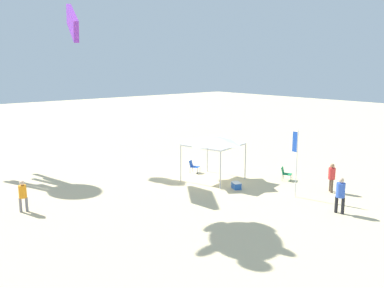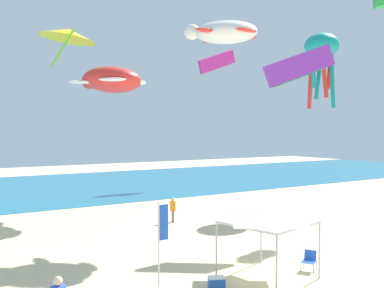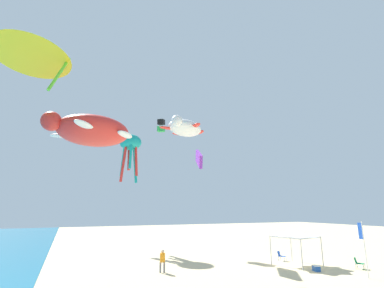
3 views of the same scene
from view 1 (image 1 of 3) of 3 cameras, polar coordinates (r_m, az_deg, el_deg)
name	(u,v)px [view 1 (image 1 of 3)]	position (r m, az deg, el deg)	size (l,w,h in m)	color
ground	(193,175)	(27.27, 0.15, -4.31)	(120.00, 120.00, 0.10)	beige
canopy_tent	(214,141)	(25.47, 3.00, 0.49)	(3.55, 3.48, 2.82)	#B7B7BC
folding_chair_facing_ocean	(285,173)	(26.45, 12.80, -3.90)	(0.79, 0.74, 0.82)	black
folding_chair_right_of_tent	(193,166)	(27.58, 0.18, -3.01)	(0.80, 0.76, 0.82)	black
cooler_box	(236,185)	(24.24, 6.15, -5.72)	(0.73, 0.62, 0.40)	blue
banner_flag	(296,157)	(22.87, 14.20, -1.77)	(0.36, 0.06, 3.70)	silver
person_beachcomber	(332,175)	(24.61, 18.78, -4.13)	(0.39, 0.39, 1.66)	brown
person_kite_handler	(340,192)	(21.25, 19.86, -6.33)	(0.48, 0.43, 1.80)	black
person_by_tent	(23,194)	(21.87, -22.38, -6.37)	(0.38, 0.40, 1.58)	slate
kite_parafoil_purple	(72,23)	(28.24, -16.23, 15.80)	(4.41, 1.80, 2.72)	purple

